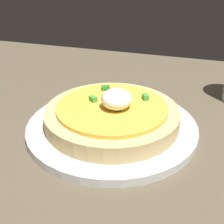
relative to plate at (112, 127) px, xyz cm
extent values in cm
cube|color=brown|center=(-3.68, 4.57, -1.71)|extent=(103.68, 88.41, 2.19)
cylinder|color=silver|center=(0.00, 0.00, 0.00)|extent=(26.05, 26.05, 1.24)
cylinder|color=tan|center=(0.00, 0.00, 1.86)|extent=(20.39, 20.39, 2.49)
cylinder|color=yellow|center=(0.00, 0.00, 3.39)|extent=(16.67, 16.67, 0.57)
ellipsoid|color=white|center=(-0.84, 0.48, 5.14)|extent=(4.55, 4.55, 2.92)
cube|color=#2F842D|center=(2.70, -5.11, 4.08)|extent=(1.51, 1.31, 0.80)
cube|color=#2E8334|center=(-1.32, -0.62, 4.08)|extent=(1.05, 1.42, 0.80)
cube|color=#50AF50|center=(-1.46, 0.75, 4.08)|extent=(1.13, 1.46, 0.80)
cube|color=#287F35|center=(-1.61, -1.08, 4.08)|extent=(1.46, 1.15, 0.80)
cube|color=green|center=(-4.31, -3.64, 4.08)|extent=(1.33, 1.51, 0.80)
cube|color=#358E32|center=(0.44, -2.06, 4.08)|extent=(1.49, 1.25, 0.80)
cube|color=green|center=(3.22, -0.59, 4.08)|extent=(1.50, 1.42, 0.80)
camera|label=1|loc=(-11.96, 38.35, 24.32)|focal=48.61mm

